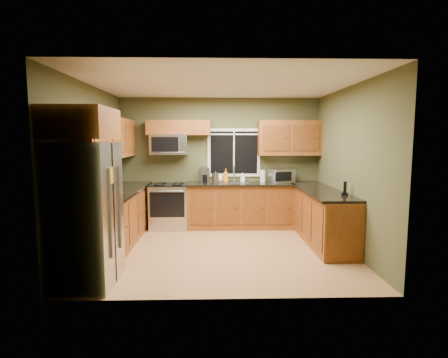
{
  "coord_description": "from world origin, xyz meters",
  "views": [
    {
      "loc": [
        -0.11,
        -5.65,
        1.84
      ],
      "look_at": [
        0.05,
        0.35,
        1.15
      ],
      "focal_mm": 28.0,
      "sensor_mm": 36.0,
      "label": 1
    }
  ],
  "objects_px": {
    "soap_bottle_a": "(226,176)",
    "soap_bottle_c": "(220,178)",
    "refrigerator": "(85,214)",
    "range": "(169,206)",
    "soap_bottle_b": "(243,177)",
    "paper_towel_roll": "(263,176)",
    "cordless_phone": "(345,191)",
    "microwave": "(169,144)",
    "coffee_maker": "(205,175)",
    "kettle": "(216,177)",
    "toaster_oven": "(282,176)"
  },
  "relations": [
    {
      "from": "paper_towel_roll",
      "to": "cordless_phone",
      "type": "bearing_deg",
      "value": -57.82
    },
    {
      "from": "range",
      "to": "soap_bottle_a",
      "type": "relative_size",
      "value": 3.32
    },
    {
      "from": "toaster_oven",
      "to": "soap_bottle_b",
      "type": "xyz_separation_m",
      "value": [
        -0.81,
        0.14,
        -0.05
      ]
    },
    {
      "from": "cordless_phone",
      "to": "refrigerator",
      "type": "bearing_deg",
      "value": -162.97
    },
    {
      "from": "microwave",
      "to": "coffee_maker",
      "type": "height_order",
      "value": "microwave"
    },
    {
      "from": "soap_bottle_b",
      "to": "cordless_phone",
      "type": "relative_size",
      "value": 0.85
    },
    {
      "from": "microwave",
      "to": "soap_bottle_b",
      "type": "xyz_separation_m",
      "value": [
        1.53,
        0.08,
        -0.7
      ]
    },
    {
      "from": "soap_bottle_a",
      "to": "soap_bottle_b",
      "type": "height_order",
      "value": "soap_bottle_a"
    },
    {
      "from": "range",
      "to": "kettle",
      "type": "xyz_separation_m",
      "value": [
        0.96,
        -0.02,
        0.59
      ]
    },
    {
      "from": "soap_bottle_a",
      "to": "soap_bottle_c",
      "type": "bearing_deg",
      "value": 145.53
    },
    {
      "from": "kettle",
      "to": "coffee_maker",
      "type": "bearing_deg",
      "value": 139.3
    },
    {
      "from": "range",
      "to": "soap_bottle_a",
      "type": "height_order",
      "value": "soap_bottle_a"
    },
    {
      "from": "range",
      "to": "coffee_maker",
      "type": "distance_m",
      "value": 0.97
    },
    {
      "from": "microwave",
      "to": "cordless_phone",
      "type": "distance_m",
      "value": 3.58
    },
    {
      "from": "refrigerator",
      "to": "soap_bottle_a",
      "type": "relative_size",
      "value": 6.37
    },
    {
      "from": "refrigerator",
      "to": "toaster_oven",
      "type": "xyz_separation_m",
      "value": [
        3.03,
        2.84,
        0.18
      ]
    },
    {
      "from": "soap_bottle_c",
      "to": "refrigerator",
      "type": "bearing_deg",
      "value": -120.45
    },
    {
      "from": "refrigerator",
      "to": "soap_bottle_a",
      "type": "height_order",
      "value": "refrigerator"
    },
    {
      "from": "refrigerator",
      "to": "toaster_oven",
      "type": "height_order",
      "value": "refrigerator"
    },
    {
      "from": "soap_bottle_a",
      "to": "cordless_phone",
      "type": "distance_m",
      "value": 2.55
    },
    {
      "from": "range",
      "to": "soap_bottle_b",
      "type": "height_order",
      "value": "soap_bottle_b"
    },
    {
      "from": "coffee_maker",
      "to": "kettle",
      "type": "distance_m",
      "value": 0.3
    },
    {
      "from": "microwave",
      "to": "soap_bottle_b",
      "type": "relative_size",
      "value": 4.02
    },
    {
      "from": "soap_bottle_a",
      "to": "cordless_phone",
      "type": "relative_size",
      "value": 1.27
    },
    {
      "from": "microwave",
      "to": "cordless_phone",
      "type": "xyz_separation_m",
      "value": [
        3.03,
        -1.77,
        -0.72
      ]
    },
    {
      "from": "coffee_maker",
      "to": "kettle",
      "type": "xyz_separation_m",
      "value": [
        0.22,
        -0.19,
        -0.03
      ]
    },
    {
      "from": "toaster_oven",
      "to": "cordless_phone",
      "type": "bearing_deg",
      "value": -67.95
    },
    {
      "from": "refrigerator",
      "to": "cordless_phone",
      "type": "xyz_separation_m",
      "value": [
        3.72,
        1.14,
        0.11
      ]
    },
    {
      "from": "range",
      "to": "paper_towel_roll",
      "type": "height_order",
      "value": "paper_towel_roll"
    },
    {
      "from": "paper_towel_roll",
      "to": "soap_bottle_c",
      "type": "distance_m",
      "value": 0.9
    },
    {
      "from": "toaster_oven",
      "to": "kettle",
      "type": "distance_m",
      "value": 1.39
    },
    {
      "from": "soap_bottle_b",
      "to": "soap_bottle_c",
      "type": "height_order",
      "value": "soap_bottle_b"
    },
    {
      "from": "toaster_oven",
      "to": "soap_bottle_b",
      "type": "distance_m",
      "value": 0.82
    },
    {
      "from": "coffee_maker",
      "to": "soap_bottle_a",
      "type": "height_order",
      "value": "coffee_maker"
    },
    {
      "from": "soap_bottle_b",
      "to": "soap_bottle_c",
      "type": "distance_m",
      "value": 0.48
    },
    {
      "from": "microwave",
      "to": "soap_bottle_b",
      "type": "bearing_deg",
      "value": 2.94
    },
    {
      "from": "refrigerator",
      "to": "toaster_oven",
      "type": "distance_m",
      "value": 4.16
    },
    {
      "from": "range",
      "to": "soap_bottle_b",
      "type": "distance_m",
      "value": 1.65
    },
    {
      "from": "range",
      "to": "toaster_oven",
      "type": "relative_size",
      "value": 1.74
    },
    {
      "from": "microwave",
      "to": "paper_towel_roll",
      "type": "distance_m",
      "value": 2.05
    },
    {
      "from": "paper_towel_roll",
      "to": "soap_bottle_b",
      "type": "xyz_separation_m",
      "value": [
        -0.41,
        0.12,
        -0.03
      ]
    },
    {
      "from": "microwave",
      "to": "soap_bottle_c",
      "type": "xyz_separation_m",
      "value": [
        1.05,
        0.05,
        -0.7
      ]
    },
    {
      "from": "soap_bottle_a",
      "to": "soap_bottle_c",
      "type": "relative_size",
      "value": 1.57
    },
    {
      "from": "microwave",
      "to": "soap_bottle_c",
      "type": "distance_m",
      "value": 1.26
    },
    {
      "from": "range",
      "to": "cordless_phone",
      "type": "height_order",
      "value": "cordless_phone"
    },
    {
      "from": "range",
      "to": "paper_towel_roll",
      "type": "xyz_separation_m",
      "value": [
        1.94,
        0.1,
        0.6
      ]
    },
    {
      "from": "paper_towel_roll",
      "to": "soap_bottle_a",
      "type": "relative_size",
      "value": 0.98
    },
    {
      "from": "coffee_maker",
      "to": "refrigerator",
      "type": "bearing_deg",
      "value": -115.81
    },
    {
      "from": "range",
      "to": "soap_bottle_c",
      "type": "height_order",
      "value": "soap_bottle_c"
    },
    {
      "from": "paper_towel_roll",
      "to": "soap_bottle_a",
      "type": "xyz_separation_m",
      "value": [
        -0.77,
        0.01,
        0.02
      ]
    }
  ]
}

